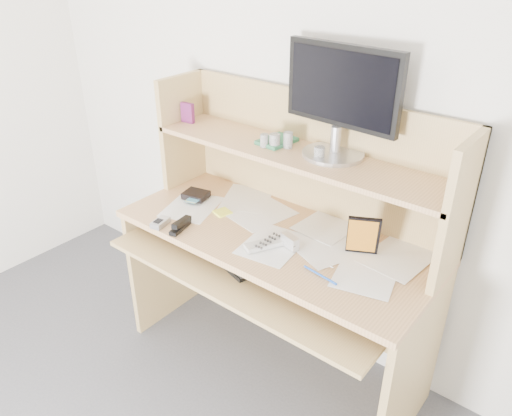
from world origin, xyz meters
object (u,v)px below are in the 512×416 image
Objects in this scene: tv_remote at (268,244)px; game_case at (363,235)px; keyboard at (228,253)px; monitor at (341,98)px; desk at (285,236)px.

tv_remote is 0.39m from game_case.
game_case reaches higher than tv_remote.
keyboard is 0.59m from game_case.
monitor reaches higher than tv_remote.
desk is at bearing 152.11° from game_case.
tv_remote reaches higher than keyboard.
monitor is at bearing 68.26° from keyboard.
monitor is (0.29, 0.37, 0.65)m from keyboard.
keyboard is 0.82× the size of monitor.
keyboard is 2.15× the size of tv_remote.
monitor is at bearing 45.97° from desk.
game_case is (0.33, 0.18, 0.08)m from tv_remote.
keyboard is at bearing -122.95° from desk.
tv_remote is at bearing -76.55° from desk.
desk is at bearing 73.10° from keyboard.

